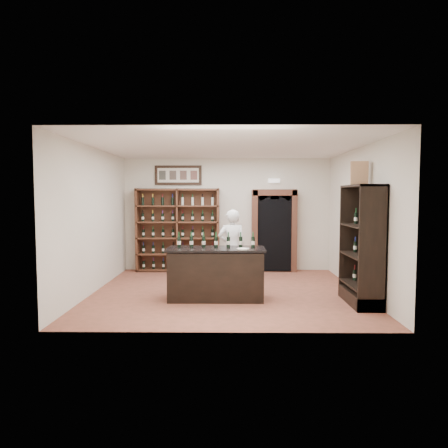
# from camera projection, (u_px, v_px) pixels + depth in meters

# --- Properties ---
(floor) EXTENTS (5.50, 5.50, 0.00)m
(floor) POSITION_uv_depth(u_px,v_px,m) (226.00, 292.00, 8.33)
(floor) COLOR brown
(floor) RESTS_ON ground
(ceiling) EXTENTS (5.50, 5.50, 0.00)m
(ceiling) POSITION_uv_depth(u_px,v_px,m) (226.00, 147.00, 8.12)
(ceiling) COLOR white
(ceiling) RESTS_ON wall_back
(wall_back) EXTENTS (5.50, 0.04, 3.00)m
(wall_back) POSITION_uv_depth(u_px,v_px,m) (227.00, 215.00, 10.72)
(wall_back) COLOR beige
(wall_back) RESTS_ON ground
(wall_left) EXTENTS (0.04, 5.00, 3.00)m
(wall_left) POSITION_uv_depth(u_px,v_px,m) (94.00, 220.00, 8.26)
(wall_left) COLOR beige
(wall_left) RESTS_ON ground
(wall_right) EXTENTS (0.04, 5.00, 3.00)m
(wall_right) POSITION_uv_depth(u_px,v_px,m) (360.00, 220.00, 8.20)
(wall_right) COLOR beige
(wall_right) RESTS_ON ground
(wine_shelf) EXTENTS (2.20, 0.38, 2.20)m
(wine_shelf) POSITION_uv_depth(u_px,v_px,m) (178.00, 230.00, 10.60)
(wine_shelf) COLOR #562D1D
(wine_shelf) RESTS_ON ground
(framed_picture) EXTENTS (1.25, 0.04, 0.52)m
(framed_picture) POSITION_uv_depth(u_px,v_px,m) (178.00, 175.00, 10.63)
(framed_picture) COLOR black
(framed_picture) RESTS_ON wall_back
(arched_doorway) EXTENTS (1.17, 0.35, 2.17)m
(arched_doorway) POSITION_uv_depth(u_px,v_px,m) (274.00, 229.00, 10.56)
(arched_doorway) COLOR black
(arched_doorway) RESTS_ON ground
(emergency_light) EXTENTS (0.30, 0.10, 0.10)m
(emergency_light) POSITION_uv_depth(u_px,v_px,m) (274.00, 181.00, 10.57)
(emergency_light) COLOR white
(emergency_light) RESTS_ON wall_back
(tasting_counter) EXTENTS (1.88, 0.78, 1.00)m
(tasting_counter) POSITION_uv_depth(u_px,v_px,m) (216.00, 274.00, 7.70)
(tasting_counter) COLOR black
(tasting_counter) RESTS_ON ground
(counter_bottle_0) EXTENTS (0.07, 0.07, 0.30)m
(counter_bottle_0) POSITION_uv_depth(u_px,v_px,m) (179.00, 242.00, 7.75)
(counter_bottle_0) COLOR black
(counter_bottle_0) RESTS_ON tasting_counter
(counter_bottle_1) EXTENTS (0.07, 0.07, 0.30)m
(counter_bottle_1) POSITION_uv_depth(u_px,v_px,m) (191.00, 242.00, 7.75)
(counter_bottle_1) COLOR black
(counter_bottle_1) RESTS_ON tasting_counter
(counter_bottle_2) EXTENTS (0.07, 0.07, 0.30)m
(counter_bottle_2) POSITION_uv_depth(u_px,v_px,m) (204.00, 242.00, 7.74)
(counter_bottle_2) COLOR black
(counter_bottle_2) RESTS_ON tasting_counter
(counter_bottle_3) EXTENTS (0.07, 0.07, 0.30)m
(counter_bottle_3) POSITION_uv_depth(u_px,v_px,m) (216.00, 242.00, 7.74)
(counter_bottle_3) COLOR black
(counter_bottle_3) RESTS_ON tasting_counter
(counter_bottle_4) EXTENTS (0.07, 0.07, 0.30)m
(counter_bottle_4) POSITION_uv_depth(u_px,v_px,m) (228.00, 242.00, 7.74)
(counter_bottle_4) COLOR black
(counter_bottle_4) RESTS_ON tasting_counter
(counter_bottle_5) EXTENTS (0.07, 0.07, 0.30)m
(counter_bottle_5) POSITION_uv_depth(u_px,v_px,m) (241.00, 242.00, 7.73)
(counter_bottle_5) COLOR black
(counter_bottle_5) RESTS_ON tasting_counter
(counter_bottle_6) EXTENTS (0.07, 0.07, 0.30)m
(counter_bottle_6) POSITION_uv_depth(u_px,v_px,m) (253.00, 242.00, 7.73)
(counter_bottle_6) COLOR black
(counter_bottle_6) RESTS_ON tasting_counter
(side_cabinet) EXTENTS (0.48, 1.20, 2.20)m
(side_cabinet) POSITION_uv_depth(u_px,v_px,m) (363.00, 263.00, 7.35)
(side_cabinet) COLOR black
(side_cabinet) RESTS_ON ground
(shopkeeper) EXTENTS (0.66, 0.47, 1.70)m
(shopkeeper) POSITION_uv_depth(u_px,v_px,m) (232.00, 247.00, 8.95)
(shopkeeper) COLOR white
(shopkeeper) RESTS_ON ground
(plate) EXTENTS (0.23, 0.23, 0.02)m
(plate) POSITION_uv_depth(u_px,v_px,m) (243.00, 249.00, 7.45)
(plate) COLOR beige
(plate) RESTS_ON tasting_counter
(wine_crate) EXTENTS (0.34, 0.19, 0.45)m
(wine_crate) POSITION_uv_depth(u_px,v_px,m) (359.00, 173.00, 7.55)
(wine_crate) COLOR tan
(wine_crate) RESTS_ON side_cabinet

